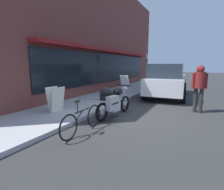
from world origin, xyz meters
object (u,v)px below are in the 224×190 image
at_px(parked_bicycle, 82,120).
at_px(sandwich_board_sign, 56,99).
at_px(touring_motorcycle, 113,100).
at_px(parking_sign_pole, 147,68).
at_px(parked_minivan, 167,80).
at_px(pedestrian_walking, 199,83).

xyz_separation_m(parked_bicycle, sandwich_board_sign, (0.95, 1.88, 0.21)).
height_order(touring_motorcycle, parking_sign_pole, parking_sign_pole).
height_order(touring_motorcycle, parked_minivan, parked_minivan).
bearing_deg(touring_motorcycle, pedestrian_walking, -51.56).
relative_size(parked_minivan, sandwich_board_sign, 5.69).
xyz_separation_m(parked_minivan, parking_sign_pole, (2.33, 1.85, 0.60)).
bearing_deg(sandwich_board_sign, parked_bicycle, -116.92).
relative_size(touring_motorcycle, parked_minivan, 0.41).
xyz_separation_m(parked_bicycle, parked_minivan, (6.57, -0.91, 0.60)).
relative_size(sandwich_board_sign, parking_sign_pole, 0.36).
distance_m(parked_bicycle, sandwich_board_sign, 2.11).
height_order(parked_bicycle, sandwich_board_sign, sandwich_board_sign).
xyz_separation_m(pedestrian_walking, sandwich_board_sign, (-2.68, 4.48, -0.55)).
bearing_deg(parked_bicycle, touring_motorcycle, -2.69).
distance_m(parked_minivan, parking_sign_pole, 3.04).
distance_m(pedestrian_walking, parking_sign_pole, 6.37).
relative_size(touring_motorcycle, pedestrian_walking, 1.18).
height_order(parked_minivan, sandwich_board_sign, parked_minivan).
height_order(parked_bicycle, parked_minivan, parked_minivan).
height_order(parked_minivan, pedestrian_walking, parked_minivan).
relative_size(pedestrian_walking, sandwich_board_sign, 2.00).
xyz_separation_m(parked_bicycle, parking_sign_pole, (8.90, 0.94, 1.20)).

